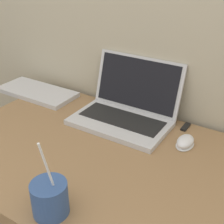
# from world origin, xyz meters

# --- Properties ---
(laptop) EXTENTS (0.37, 0.28, 0.23)m
(laptop) POSITION_xyz_m (-0.09, 0.60, 0.82)
(laptop) COLOR silver
(laptop) RESTS_ON desk
(drink_cup) EXTENTS (0.09, 0.09, 0.23)m
(drink_cup) POSITION_xyz_m (-0.01, 0.07, 0.82)
(drink_cup) COLOR #33518C
(drink_cup) RESTS_ON desk
(computer_mouse) EXTENTS (0.06, 0.09, 0.03)m
(computer_mouse) POSITION_xyz_m (0.18, 0.55, 0.79)
(computer_mouse) COLOR white
(computer_mouse) RESTS_ON desk
(external_keyboard) EXTENTS (0.37, 0.17, 0.02)m
(external_keyboard) POSITION_xyz_m (-0.56, 0.59, 0.78)
(external_keyboard) COLOR silver
(external_keyboard) RESTS_ON desk
(usb_stick) EXTENTS (0.02, 0.06, 0.01)m
(usb_stick) POSITION_xyz_m (0.14, 0.66, 0.78)
(usb_stick) COLOR black
(usb_stick) RESTS_ON desk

